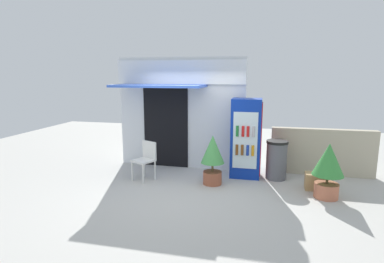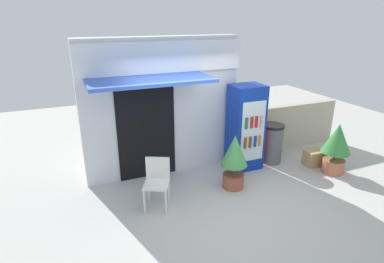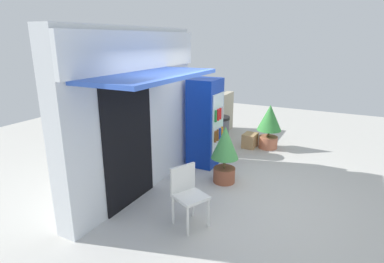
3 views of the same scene
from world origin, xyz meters
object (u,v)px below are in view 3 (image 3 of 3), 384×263
at_px(plastic_chair, 187,191).
at_px(trash_bin, 219,135).
at_px(potted_plant_curbside, 269,123).
at_px(drink_cooler, 205,123).
at_px(cardboard_box, 250,140).
at_px(potted_plant_near_shop, 225,150).

height_order(plastic_chair, trash_bin, trash_bin).
relative_size(plastic_chair, potted_plant_curbside, 0.80).
relative_size(drink_cooler, cardboard_box, 4.55).
bearing_deg(cardboard_box, potted_plant_near_shop, -175.80).
distance_m(potted_plant_curbside, trash_bin, 1.35).
bearing_deg(drink_cooler, plastic_chair, -161.61).
xyz_separation_m(potted_plant_curbside, cardboard_box, (-0.15, 0.42, -0.47)).
xyz_separation_m(plastic_chair, potted_plant_curbside, (3.88, -0.24, 0.12)).
relative_size(plastic_chair, trash_bin, 0.97).
bearing_deg(trash_bin, potted_plant_curbside, -45.66).
height_order(drink_cooler, trash_bin, drink_cooler).
relative_size(plastic_chair, potted_plant_near_shop, 0.80).
distance_m(potted_plant_near_shop, trash_bin, 1.57).
bearing_deg(cardboard_box, potted_plant_curbside, -70.86).
distance_m(potted_plant_near_shop, potted_plant_curbside, 2.34).
bearing_deg(trash_bin, cardboard_box, -34.05).
bearing_deg(drink_cooler, trash_bin, -2.13).
xyz_separation_m(trash_bin, cardboard_box, (0.79, -0.53, -0.28)).
xyz_separation_m(potted_plant_curbside, trash_bin, (-0.93, 0.96, -0.19)).
distance_m(plastic_chair, potted_plant_near_shop, 1.56).
relative_size(drink_cooler, trash_bin, 2.05).
height_order(drink_cooler, plastic_chair, drink_cooler).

